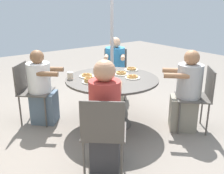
{
  "coord_description": "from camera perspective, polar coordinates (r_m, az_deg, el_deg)",
  "views": [
    {
      "loc": [
        -2.84,
        2.1,
        1.76
      ],
      "look_at": [
        0.0,
        0.0,
        0.58
      ],
      "focal_mm": 42.0,
      "sensor_mm": 36.0,
      "label": 1
    }
  ],
  "objects": [
    {
      "name": "diner_west",
      "position": [
        3.98,
        -15.03,
        -0.67
      ],
      "size": [
        0.55,
        0.56,
        1.1
      ],
      "rotation": [
        0.0,
        0.0,
        -3.88
      ],
      "color": "slate",
      "rests_on": "ground"
    },
    {
      "name": "patio_chair_south",
      "position": [
        4.9,
        0.72,
        3.84
      ],
      "size": [
        0.62,
        0.62,
        0.89
      ],
      "rotation": [
        0.0,
        0.0,
        0.88
      ],
      "color": "#514C47",
      "rests_on": "ground"
    },
    {
      "name": "diner_south",
      "position": [
        4.73,
        0.64,
        3.26
      ],
      "size": [
        0.57,
        0.55,
        1.15
      ],
      "rotation": [
        0.0,
        0.0,
        0.88
      ],
      "color": "beige",
      "rests_on": "ground"
    },
    {
      "name": "ground_plane",
      "position": [
        3.95,
        0.0,
        -8.07
      ],
      "size": [
        12.0,
        12.0,
        0.0
      ],
      "primitive_type": "plane",
      "color": "gray"
    },
    {
      "name": "umbrella_pole",
      "position": [
        3.6,
        0.0,
        6.97
      ],
      "size": [
        0.04,
        0.04,
        2.09
      ],
      "primitive_type": "cylinder",
      "color": "#ADADB2",
      "rests_on": "ground"
    },
    {
      "name": "pancake_plate_d",
      "position": [
        3.69,
        4.48,
        2.15
      ],
      "size": [
        0.21,
        0.21,
        0.05
      ],
      "color": "silver",
      "rests_on": "patio_table"
    },
    {
      "name": "patio_chair_west",
      "position": [
        4.04,
        -17.36,
        -0.24
      ],
      "size": [
        0.62,
        0.62,
        0.89
      ],
      "rotation": [
        0.0,
        0.0,
        -3.88
      ],
      "color": "#514C47",
      "rests_on": "ground"
    },
    {
      "name": "patio_chair_north",
      "position": [
        2.63,
        -1.83,
        -9.52
      ],
      "size": [
        0.62,
        0.62,
        0.89
      ],
      "rotation": [
        0.0,
        0.0,
        -2.28
      ],
      "color": "#514C47",
      "rests_on": "ground"
    },
    {
      "name": "coffee_cup",
      "position": [
        3.67,
        -9.09,
        2.47
      ],
      "size": [
        0.08,
        0.08,
        0.1
      ],
      "color": "beige",
      "rests_on": "patio_table"
    },
    {
      "name": "syrup_bottle",
      "position": [
        3.29,
        -0.27,
        0.97
      ],
      "size": [
        0.09,
        0.07,
        0.15
      ],
      "color": "#602D0F",
      "rests_on": "patio_table"
    },
    {
      "name": "pancake_plate_c",
      "position": [
        3.77,
        -5.54,
        2.47
      ],
      "size": [
        0.21,
        0.21,
        0.05
      ],
      "color": "silver",
      "rests_on": "patio_table"
    },
    {
      "name": "pancake_plate_b",
      "position": [
        3.49,
        -4.84,
        1.42
      ],
      "size": [
        0.21,
        0.21,
        0.08
      ],
      "color": "silver",
      "rests_on": "patio_table"
    },
    {
      "name": "pancake_plate_a",
      "position": [
        3.85,
        1.98,
        2.95
      ],
      "size": [
        0.21,
        0.21,
        0.05
      ],
      "color": "silver",
      "rests_on": "patio_table"
    },
    {
      "name": "pancake_plate_e",
      "position": [
        4.11,
        4.2,
        3.89
      ],
      "size": [
        0.21,
        0.21,
        0.05
      ],
      "color": "silver",
      "rests_on": "patio_table"
    },
    {
      "name": "patio_table",
      "position": [
        3.71,
        0.0,
        0.43
      ],
      "size": [
        1.31,
        1.31,
        0.71
      ],
      "color": "#4C4742",
      "rests_on": "ground"
    },
    {
      "name": "drinking_glass_a",
      "position": [
        4.01,
        -3.11,
        4.22
      ],
      "size": [
        0.07,
        0.07,
        0.13
      ],
      "primitive_type": "cylinder",
      "color": "silver",
      "rests_on": "patio_table"
    },
    {
      "name": "diner_north",
      "position": [
        2.77,
        -1.49,
        -7.14
      ],
      "size": [
        0.58,
        0.56,
        1.21
      ],
      "rotation": [
        0.0,
        0.0,
        -2.28
      ],
      "color": "#3D3D42",
      "rests_on": "ground"
    },
    {
      "name": "patio_chair_east",
      "position": [
        3.8,
        18.44,
        -1.49
      ],
      "size": [
        0.62,
        0.62,
        0.89
      ],
      "rotation": [
        0.0,
        0.0,
        -0.76
      ],
      "color": "#514C47",
      "rests_on": "ground"
    },
    {
      "name": "diner_east",
      "position": [
        3.77,
        15.86,
        -1.49
      ],
      "size": [
        0.58,
        0.59,
        1.14
      ],
      "rotation": [
        0.0,
        0.0,
        -0.76
      ],
      "color": "gray",
      "rests_on": "ground"
    }
  ]
}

